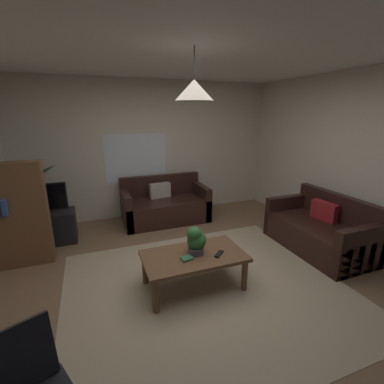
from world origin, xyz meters
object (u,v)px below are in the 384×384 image
tv (40,199)px  pendant_lamp (194,90)px  potted_plant_on_table (196,239)px  couch_right_side (319,232)px  potted_palm_corner (36,201)px  coffee_table (194,259)px  tv_stand (45,228)px  couch_under_window (165,206)px  book_on_table_0 (187,258)px  remote_on_table_0 (219,254)px  bookshelf_corner (18,215)px

tv → pendant_lamp: 2.94m
potted_plant_on_table → pendant_lamp: pendant_lamp is taller
couch_right_side → potted_palm_corner: bearing=-117.5°
potted_plant_on_table → tv: size_ratio=0.44×
pendant_lamp → coffee_table: bearing=0.0°
tv_stand → potted_plant_on_table: bearing=-45.8°
couch_under_window → potted_palm_corner: size_ratio=1.17×
potted_plant_on_table → tv_stand: (-1.80, 1.85, -0.35)m
couch_under_window → tv: tv is taller
tv_stand → book_on_table_0: bearing=-49.6°
coffee_table → potted_plant_on_table: potted_plant_on_table is taller
couch_right_side → tv: tv is taller
pendant_lamp → tv_stand: bearing=133.4°
remote_on_table_0 → tv: size_ratio=0.21×
couch_right_side → pendant_lamp: size_ratio=3.05×
couch_under_window → potted_palm_corner: (-2.15, 0.14, 0.32)m
coffee_table → book_on_table_0: 0.16m
potted_palm_corner → tv: bearing=-72.6°
tv_stand → couch_under_window: bearing=7.8°
bookshelf_corner → coffee_table: bearing=-33.4°
tv_stand → bookshelf_corner: 0.76m
coffee_table → book_on_table_0: size_ratio=9.07×
couch_right_side → remote_on_table_0: bearing=-80.3°
remote_on_table_0 → book_on_table_0: bearing=43.8°
couch_under_window → bookshelf_corner: size_ratio=1.12×
tv_stand → potted_palm_corner: 0.56m
couch_right_side → potted_plant_on_table: size_ratio=4.53×
tv_stand → pendant_lamp: 3.23m
couch_under_window → book_on_table_0: couch_under_window is taller
pendant_lamp → potted_palm_corner: bearing=129.8°
book_on_table_0 → potted_plant_on_table: size_ratio=0.39×
coffee_table → tv: 2.59m
book_on_table_0 → tv: 2.56m
book_on_table_0 → remote_on_table_0: bearing=-4.7°
couch_under_window → remote_on_table_0: bearing=-89.4°
potted_palm_corner → pendant_lamp: bearing=-50.2°
potted_plant_on_table → tv_stand: bearing=134.2°
couch_right_side → book_on_table_0: 2.23m
couch_under_window → bookshelf_corner: bearing=-158.7°
bookshelf_corner → pendant_lamp: (1.95, -1.29, 1.49)m
couch_under_window → book_on_table_0: (-0.35, -2.22, 0.16)m
remote_on_table_0 → potted_palm_corner: (-2.17, 2.40, 0.16)m
bookshelf_corner → tv: bearing=71.7°
couch_right_side → book_on_table_0: bearing=-82.7°
potted_palm_corner → couch_under_window: bearing=-3.7°
remote_on_table_0 → tv_stand: 2.84m
bookshelf_corner → potted_plant_on_table: bearing=-32.6°
couch_under_window → tv_stand: couch_under_window is taller
book_on_table_0 → pendant_lamp: bearing=34.8°
couch_under_window → remote_on_table_0: 2.26m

